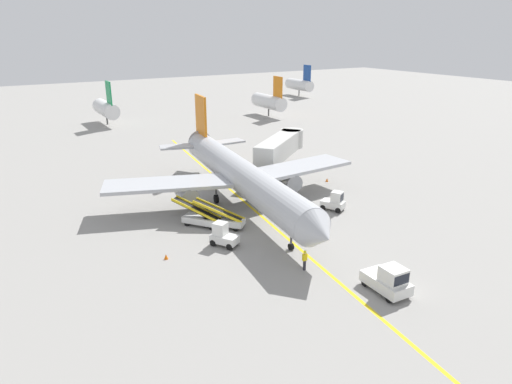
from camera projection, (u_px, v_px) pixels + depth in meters
ground_plane at (288, 247)px, 40.80m from camera, size 300.00×300.00×0.00m
taxi_line_yellow at (271, 224)px, 45.56m from camera, size 10.79×79.35×0.01m
airliner at (240, 174)px, 49.64m from camera, size 28.36×35.31×10.10m
jet_bridge at (282, 146)px, 61.46m from camera, size 11.60×9.86×4.85m
pushback_tug at (388, 280)px, 33.43m from camera, size 2.05×3.68×2.20m
baggage_tug_near_wing at (334, 202)px, 48.83m from camera, size 2.30×2.73×2.10m
baggage_tug_by_cargo_door at (223, 236)px, 40.85m from camera, size 2.36×2.73×2.10m
belt_loader_forward_hold at (201, 218)px, 45.07m from camera, size 4.03×4.73×2.59m
belt_loader_aft_hold at (223, 219)px, 44.75m from camera, size 4.30×4.53×2.59m
ground_crew_marshaller at (311, 227)px, 42.77m from camera, size 0.36×0.24×1.70m
ground_crew_wing_walker at (305, 260)px, 36.61m from camera, size 0.36×0.24×1.70m
safety_cone_nose_left at (296, 218)px, 46.55m from camera, size 0.36×0.36×0.44m
safety_cone_nose_right at (166, 257)px, 38.60m from camera, size 0.36×0.36×0.44m
safety_cone_wingtip_left at (327, 180)px, 58.34m from camera, size 0.36×0.36×0.44m
distant_aircraft_mid_left at (106, 108)px, 92.49m from camera, size 3.00×10.10×8.80m
distant_aircraft_mid_right at (269, 101)px, 101.55m from camera, size 3.00×10.10×8.80m
distant_aircraft_far_right at (300, 84)px, 132.92m from camera, size 3.00×10.10×8.80m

